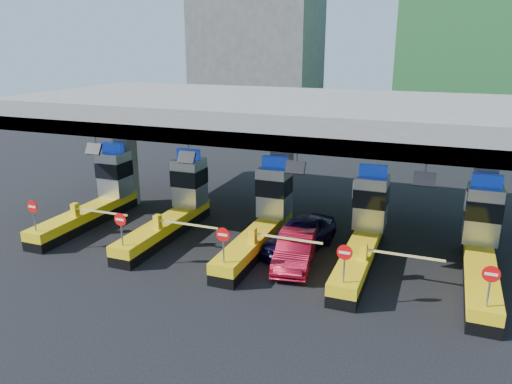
% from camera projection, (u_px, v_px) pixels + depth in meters
% --- Properties ---
extents(ground, '(120.00, 120.00, 0.00)m').
position_uv_depth(ground, '(262.00, 244.00, 25.12)').
color(ground, black).
rests_on(ground, ground).
extents(toll_canopy, '(28.00, 12.09, 7.00)m').
position_uv_depth(toll_canopy, '(282.00, 115.00, 25.90)').
color(toll_canopy, slate).
rests_on(toll_canopy, ground).
extents(toll_lane_far_left, '(4.43, 8.00, 4.16)m').
position_uv_depth(toll_lane_far_left, '(100.00, 195.00, 28.40)').
color(toll_lane_far_left, black).
rests_on(toll_lane_far_left, ground).
extents(toll_lane_left, '(4.43, 8.00, 4.16)m').
position_uv_depth(toll_lane_left, '(177.00, 205.00, 26.68)').
color(toll_lane_left, black).
rests_on(toll_lane_left, ground).
extents(toll_lane_center, '(4.43, 8.00, 4.16)m').
position_uv_depth(toll_lane_center, '(264.00, 216.00, 24.96)').
color(toll_lane_center, black).
rests_on(toll_lane_center, ground).
extents(toll_lane_right, '(4.43, 8.00, 4.16)m').
position_uv_depth(toll_lane_right, '(365.00, 229.00, 23.24)').
color(toll_lane_right, black).
rests_on(toll_lane_right, ground).
extents(toll_lane_far_right, '(4.43, 8.00, 4.16)m').
position_uv_depth(toll_lane_far_right, '(481.00, 245.00, 21.52)').
color(toll_lane_far_right, black).
rests_on(toll_lane_far_right, ground).
extents(bg_building_concrete, '(14.00, 10.00, 18.00)m').
position_uv_depth(bg_building_concrete, '(258.00, 48.00, 59.47)').
color(bg_building_concrete, '#4C4C49').
rests_on(bg_building_concrete, ground).
extents(van, '(3.02, 5.19, 1.66)m').
position_uv_depth(van, '(300.00, 235.00, 24.11)').
color(van, black).
rests_on(van, ground).
extents(red_car, '(2.19, 4.64, 1.47)m').
position_uv_depth(red_car, '(295.00, 250.00, 22.64)').
color(red_car, maroon).
rests_on(red_car, ground).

